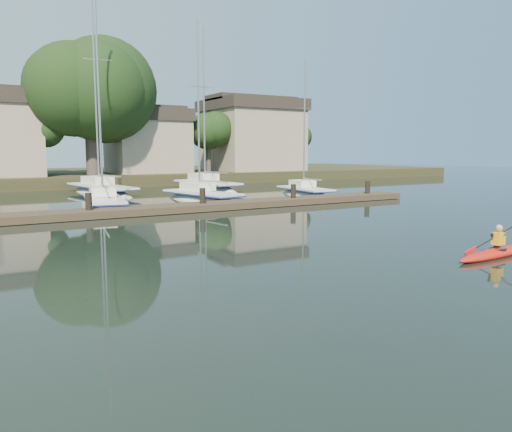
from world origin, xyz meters
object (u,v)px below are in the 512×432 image
sailboat_3 (202,204)px  sailboat_7 (207,192)px  sailboat_2 (104,210)px  sailboat_4 (305,198)px  kayak (500,250)px  dock (149,210)px  sailboat_6 (101,196)px

sailboat_3 → sailboat_7: (4.05, 7.90, -0.03)m
sailboat_2 → sailboat_4: bearing=9.4°
kayak → dock: size_ratio=0.13×
sailboat_6 → sailboat_4: bearing=-44.2°
dock → sailboat_2: size_ratio=2.40×
kayak → sailboat_2: bearing=105.0°
kayak → sailboat_3: bearing=87.6°
sailboat_7 → sailboat_3: bearing=-123.0°
sailboat_2 → sailboat_3: bearing=11.9°
kayak → sailboat_7: (3.09, 27.95, -0.38)m
dock → sailboat_6: (0.73, 13.20, -0.40)m
sailboat_2 → sailboat_6: sailboat_6 is taller
sailboat_6 → sailboat_2: bearing=-111.0°
kayak → sailboat_2: 21.04m
dock → sailboat_4: 13.74m
dock → sailboat_7: (9.07, 12.47, -0.42)m
sailboat_6 → sailboat_7: 8.37m
dock → sailboat_4: size_ratio=3.16×
sailboat_6 → sailboat_7: bearing=-13.4°
sailboat_6 → dock: bearing=-101.6°
sailboat_7 → kayak: bearing=-102.2°
sailboat_2 → sailboat_4: sailboat_2 is taller
kayak → sailboat_6: (-5.24, 28.68, -0.36)m
kayak → sailboat_2: sailboat_2 is taller
kayak → sailboat_3: 20.07m
kayak → sailboat_3: (-0.95, 20.05, -0.35)m
sailboat_2 → dock: bearing=-64.2°
sailboat_2 → sailboat_7: 13.20m
sailboat_2 → sailboat_7: bearing=47.6°
dock → sailboat_2: bearing=106.6°
kayak → sailboat_6: bearing=95.3°
sailboat_4 → sailboat_7: sailboat_7 is taller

